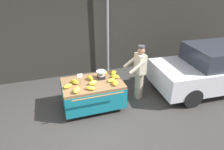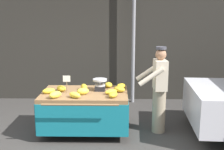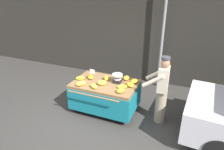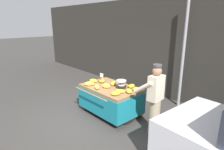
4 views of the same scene
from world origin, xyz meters
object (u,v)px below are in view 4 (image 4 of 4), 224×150
object	(u,v)px
street_pole	(183,55)
price_sign	(102,76)
banana_bunch_1	(97,87)
banana_bunch_8	(89,84)
vendor_person	(155,100)
banana_bunch_4	(102,81)
banana_bunch_9	(129,91)
banana_bunch_10	(116,93)
banana_bunch_2	(114,83)
banana_bunch_3	(132,86)
banana_bunch_6	(121,91)
weighing_scale	(121,84)
banana_bunch_5	(136,89)
banana_bunch_7	(106,86)
banana_cart	(111,94)
banana_bunch_0	(93,81)

from	to	relation	value
street_pole	price_sign	size ratio (longest dim) A/B	9.59
price_sign	banana_bunch_1	world-z (taller)	price_sign
banana_bunch_8	vendor_person	world-z (taller)	vendor_person
banana_bunch_4	banana_bunch_9	world-z (taller)	banana_bunch_4
banana_bunch_10	banana_bunch_2	bearing A→B (deg)	141.57
banana_bunch_3	banana_bunch_6	world-z (taller)	banana_bunch_3
weighing_scale	banana_bunch_4	distance (m)	0.76
banana_bunch_5	banana_bunch_3	bearing A→B (deg)	159.68
banana_bunch_8	vendor_person	distance (m)	1.99
banana_bunch_5	banana_bunch_7	bearing A→B (deg)	-149.26
banana_bunch_7	banana_bunch_9	world-z (taller)	banana_bunch_7
street_pole	banana_bunch_6	size ratio (longest dim) A/B	12.85
vendor_person	banana_bunch_1	bearing A→B (deg)	-164.25
weighing_scale	banana_bunch_3	distance (m)	0.30
weighing_scale	vendor_person	world-z (taller)	vendor_person
banana_cart	banana_bunch_6	size ratio (longest dim) A/B	6.64
banana_bunch_0	banana_bunch_6	xyz separation A→B (m)	(1.19, -0.02, -0.00)
street_pole	banana_bunch_6	bearing A→B (deg)	-103.96
banana_bunch_6	banana_bunch_2	bearing A→B (deg)	154.56
banana_bunch_7	banana_bunch_10	xyz separation A→B (m)	(0.57, -0.17, -0.01)
street_pole	banana_bunch_10	world-z (taller)	street_pole
banana_bunch_5	banana_cart	bearing A→B (deg)	-158.59
street_pole	banana_bunch_5	bearing A→B (deg)	-100.89
banana_bunch_8	banana_bunch_4	bearing A→B (deg)	87.47
street_pole	weighing_scale	xyz separation A→B (m)	(-0.75, -1.87, -0.68)
price_sign	banana_bunch_3	xyz separation A→B (m)	(0.79, 0.43, -0.20)
banana_bunch_0	banana_bunch_8	world-z (taller)	banana_bunch_8
banana_bunch_0	banana_bunch_5	xyz separation A→B (m)	(1.39, 0.38, 0.00)
banana_bunch_4	banana_bunch_8	distance (m)	0.46
banana_bunch_3	weighing_scale	bearing A→B (deg)	-123.25
banana_bunch_5	banana_bunch_9	world-z (taller)	banana_bunch_9
banana_bunch_2	banana_bunch_5	world-z (taller)	banana_bunch_2
banana_cart	price_sign	xyz separation A→B (m)	(-0.33, -0.05, 0.47)
weighing_scale	banana_bunch_1	distance (m)	0.67
banana_bunch_3	banana_bunch_9	xyz separation A→B (m)	(0.22, -0.34, 0.00)
banana_cart	banana_bunch_9	world-z (taller)	banana_bunch_9
banana_bunch_0	banana_bunch_7	world-z (taller)	banana_bunch_7
banana_bunch_8	price_sign	bearing A→B (deg)	65.46
banana_bunch_4	banana_bunch_7	bearing A→B (deg)	-26.27
banana_bunch_1	banana_bunch_2	xyz separation A→B (m)	(0.11, 0.52, 0.01)
street_pole	banana_bunch_3	bearing A→B (deg)	-110.03
banana_bunch_7	banana_bunch_4	bearing A→B (deg)	153.73
banana_bunch_4	banana_bunch_7	xyz separation A→B (m)	(0.45, -0.22, 0.01)
street_pole	price_sign	bearing A→B (deg)	-123.84
banana_cart	banana_bunch_7	xyz separation A→B (m)	(-0.01, -0.15, 0.29)
banana_bunch_3	banana_bunch_0	bearing A→B (deg)	-157.14
banana_bunch_3	vendor_person	xyz separation A→B (m)	(1.00, -0.31, -0.01)
banana_bunch_6	vendor_person	size ratio (longest dim) A/B	0.15
banana_bunch_1	street_pole	bearing A→B (deg)	63.69
banana_bunch_9	vendor_person	xyz separation A→B (m)	(0.77, 0.03, -0.01)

